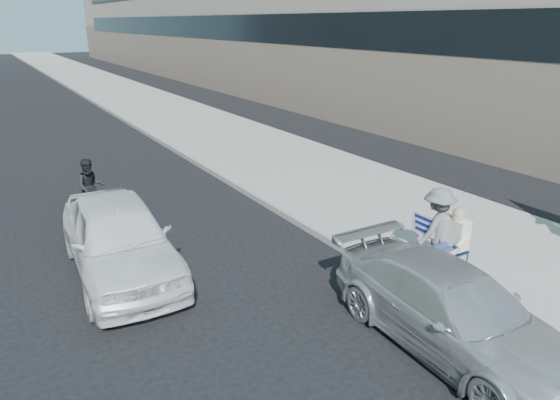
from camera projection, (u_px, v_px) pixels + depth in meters
ground at (325, 300)px, 8.72m from camera, size 160.00×160.00×0.00m
near_sidewalk at (164, 111)px, 26.70m from camera, size 5.00×120.00×0.15m
seated_protester at (450, 239)px, 9.04m from camera, size 0.83×1.12×1.31m
jogger at (437, 229)px, 9.27m from camera, size 1.09×0.70×1.60m
parked_sedan at (452, 310)px, 7.30m from camera, size 1.84×4.23×1.21m
white_sedan_near at (119, 238)px, 9.41m from camera, size 1.98×4.44×1.48m
motorcycle at (91, 190)px, 12.42m from camera, size 0.72×2.04×1.42m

